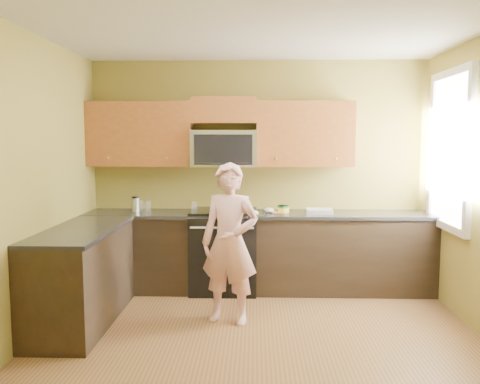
{
  "coord_description": "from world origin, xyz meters",
  "views": [
    {
      "loc": [
        -0.04,
        -3.99,
        1.75
      ],
      "look_at": [
        -0.2,
        1.3,
        1.2
      ],
      "focal_mm": 37.06,
      "sensor_mm": 36.0,
      "label": 1
    }
  ],
  "objects_px": {
    "frying_pan": "(225,213)",
    "microwave": "(224,166)",
    "woman": "(230,243)",
    "butter_tub": "(283,212)",
    "travel_mug": "(136,211)",
    "stove": "(224,250)"
  },
  "relations": [
    {
      "from": "frying_pan",
      "to": "microwave",
      "type": "bearing_deg",
      "value": 108.45
    },
    {
      "from": "woman",
      "to": "butter_tub",
      "type": "relative_size",
      "value": 11.3
    },
    {
      "from": "woman",
      "to": "travel_mug",
      "type": "relative_size",
      "value": 8.61
    },
    {
      "from": "woman",
      "to": "travel_mug",
      "type": "xyz_separation_m",
      "value": [
        -1.16,
        1.06,
        0.15
      ]
    },
    {
      "from": "frying_pan",
      "to": "travel_mug",
      "type": "xyz_separation_m",
      "value": [
        -1.07,
        0.26,
        -0.03
      ]
    },
    {
      "from": "woman",
      "to": "travel_mug",
      "type": "height_order",
      "value": "woman"
    },
    {
      "from": "stove",
      "to": "frying_pan",
      "type": "relative_size",
      "value": 2.07
    },
    {
      "from": "travel_mug",
      "to": "microwave",
      "type": "bearing_deg",
      "value": 3.67
    },
    {
      "from": "stove",
      "to": "microwave",
      "type": "height_order",
      "value": "microwave"
    },
    {
      "from": "microwave",
      "to": "travel_mug",
      "type": "height_order",
      "value": "microwave"
    },
    {
      "from": "microwave",
      "to": "woman",
      "type": "relative_size",
      "value": 0.49
    },
    {
      "from": "microwave",
      "to": "frying_pan",
      "type": "relative_size",
      "value": 1.66
    },
    {
      "from": "travel_mug",
      "to": "woman",
      "type": "bearing_deg",
      "value": -42.39
    },
    {
      "from": "microwave",
      "to": "butter_tub",
      "type": "distance_m",
      "value": 0.88
    },
    {
      "from": "microwave",
      "to": "butter_tub",
      "type": "height_order",
      "value": "microwave"
    },
    {
      "from": "woman",
      "to": "frying_pan",
      "type": "distance_m",
      "value": 0.82
    },
    {
      "from": "stove",
      "to": "butter_tub",
      "type": "relative_size",
      "value": 6.95
    },
    {
      "from": "stove",
      "to": "butter_tub",
      "type": "distance_m",
      "value": 0.82
    },
    {
      "from": "woman",
      "to": "travel_mug",
      "type": "bearing_deg",
      "value": 153.57
    },
    {
      "from": "frying_pan",
      "to": "butter_tub",
      "type": "distance_m",
      "value": 0.71
    },
    {
      "from": "woman",
      "to": "microwave",
      "type": "bearing_deg",
      "value": 112.07
    },
    {
      "from": "woman",
      "to": "travel_mug",
      "type": "distance_m",
      "value": 1.58
    }
  ]
}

